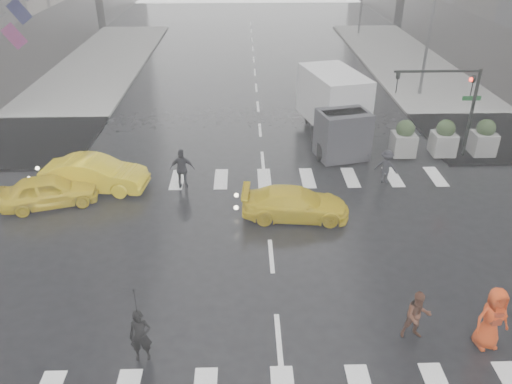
{
  "coord_description": "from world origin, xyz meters",
  "views": [
    {
      "loc": [
        -0.93,
        -14.44,
        10.6
      ],
      "look_at": [
        -0.49,
        2.0,
        1.51
      ],
      "focal_mm": 35.0,
      "sensor_mm": 36.0,
      "label": 1
    }
  ],
  "objects_px": {
    "taxi_front": "(49,191)",
    "taxi_mid": "(95,174)",
    "traffic_signal_pole": "(454,96)",
    "box_truck": "(335,107)",
    "pedestrian_orange": "(492,318)",
    "pedestrian_brown": "(417,316)"
  },
  "relations": [
    {
      "from": "taxi_front",
      "to": "taxi_mid",
      "type": "relative_size",
      "value": 0.87
    },
    {
      "from": "traffic_signal_pole",
      "to": "taxi_mid",
      "type": "bearing_deg",
      "value": -170.27
    },
    {
      "from": "traffic_signal_pole",
      "to": "taxi_mid",
      "type": "distance_m",
      "value": 16.88
    },
    {
      "from": "taxi_front",
      "to": "taxi_mid",
      "type": "bearing_deg",
      "value": -66.19
    },
    {
      "from": "traffic_signal_pole",
      "to": "box_truck",
      "type": "xyz_separation_m",
      "value": [
        -5.1,
        2.47,
        -1.37
      ]
    },
    {
      "from": "taxi_front",
      "to": "taxi_mid",
      "type": "distance_m",
      "value": 2.06
    },
    {
      "from": "taxi_mid",
      "to": "traffic_signal_pole",
      "type": "bearing_deg",
      "value": -73.34
    },
    {
      "from": "pedestrian_orange",
      "to": "box_truck",
      "type": "height_order",
      "value": "box_truck"
    },
    {
      "from": "taxi_front",
      "to": "taxi_mid",
      "type": "height_order",
      "value": "taxi_mid"
    },
    {
      "from": "pedestrian_brown",
      "to": "taxi_front",
      "type": "xyz_separation_m",
      "value": [
        -12.92,
        7.86,
        -0.12
      ]
    },
    {
      "from": "pedestrian_brown",
      "to": "taxi_mid",
      "type": "height_order",
      "value": "pedestrian_brown"
    },
    {
      "from": "pedestrian_orange",
      "to": "taxi_front",
      "type": "height_order",
      "value": "pedestrian_orange"
    },
    {
      "from": "traffic_signal_pole",
      "to": "pedestrian_brown",
      "type": "bearing_deg",
      "value": -113.07
    },
    {
      "from": "taxi_front",
      "to": "box_truck",
      "type": "distance_m",
      "value": 14.58
    },
    {
      "from": "pedestrian_orange",
      "to": "taxi_front",
      "type": "xyz_separation_m",
      "value": [
        -14.83,
        8.22,
        -0.32
      ]
    },
    {
      "from": "pedestrian_brown",
      "to": "box_truck",
      "type": "distance_m",
      "value": 14.52
    },
    {
      "from": "pedestrian_orange",
      "to": "traffic_signal_pole",
      "type": "bearing_deg",
      "value": 67.58
    },
    {
      "from": "traffic_signal_pole",
      "to": "taxi_mid",
      "type": "height_order",
      "value": "traffic_signal_pole"
    },
    {
      "from": "pedestrian_orange",
      "to": "taxi_mid",
      "type": "distance_m",
      "value": 16.35
    },
    {
      "from": "pedestrian_brown",
      "to": "taxi_mid",
      "type": "bearing_deg",
      "value": 140.85
    },
    {
      "from": "traffic_signal_pole",
      "to": "taxi_front",
      "type": "xyz_separation_m",
      "value": [
        -18.03,
        -4.15,
        -2.55
      ]
    },
    {
      "from": "pedestrian_brown",
      "to": "box_truck",
      "type": "bearing_deg",
      "value": 89.78
    }
  ]
}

